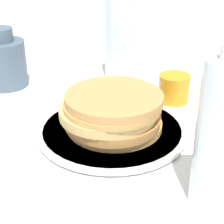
% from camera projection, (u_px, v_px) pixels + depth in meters
% --- Properties ---
extents(ground_plane, '(4.00, 4.00, 0.00)m').
position_uv_depth(ground_plane, '(104.00, 126.00, 0.77)').
color(ground_plane, white).
extents(plate, '(0.30, 0.30, 0.01)m').
position_uv_depth(plate, '(112.00, 130.00, 0.74)').
color(plate, silver).
rests_on(plate, ground_plane).
extents(pancake_stack, '(0.20, 0.20, 0.08)m').
position_uv_depth(pancake_stack, '(112.00, 112.00, 0.72)').
color(pancake_stack, tan).
rests_on(pancake_stack, plate).
extents(juice_glass, '(0.07, 0.07, 0.06)m').
position_uv_depth(juice_glass, '(174.00, 88.00, 0.87)').
color(juice_glass, orange).
rests_on(juice_glass, ground_plane).
extents(cream_jug, '(0.11, 0.11, 0.15)m').
position_uv_depth(cream_jug, '(4.00, 62.00, 0.93)').
color(cream_jug, '#4C6075').
rests_on(cream_jug, ground_plane).
extents(water_bottle_near, '(0.08, 0.08, 0.25)m').
position_uv_depth(water_bottle_near, '(120.00, 35.00, 0.96)').
color(water_bottle_near, silver).
rests_on(water_bottle_near, ground_plane).
extents(water_bottle_mid, '(0.07, 0.07, 0.24)m').
position_uv_depth(water_bottle_mid, '(222.00, 135.00, 0.52)').
color(water_bottle_mid, silver).
rests_on(water_bottle_mid, ground_plane).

